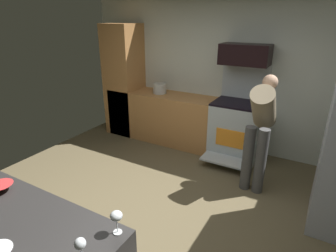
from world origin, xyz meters
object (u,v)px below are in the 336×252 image
(wine_glass_mid, at_px, (80,245))
(stock_pot, at_px, (160,88))
(oven_range, at_px, (236,128))
(person_cook, at_px, (261,125))
(wine_glass_extra, at_px, (116,217))
(mixing_bowl_large, at_px, (1,188))
(microwave, at_px, (245,54))

(wine_glass_mid, bearing_deg, stock_pot, 114.51)
(oven_range, xyz_separation_m, person_cook, (0.50, -0.72, 0.39))
(wine_glass_extra, relative_size, stock_pot, 0.68)
(mixing_bowl_large, bearing_deg, wine_glass_mid, -9.27)
(microwave, height_order, person_cook, microwave)
(microwave, bearing_deg, wine_glass_mid, -88.54)
(oven_range, xyz_separation_m, wine_glass_mid, (0.09, -3.42, 0.51))
(stock_pot, bearing_deg, person_cook, -20.25)
(wine_glass_extra, bearing_deg, microwave, 92.16)
(mixing_bowl_large, relative_size, wine_glass_mid, 1.17)
(person_cook, xyz_separation_m, wine_glass_extra, (-0.38, -2.43, 0.13))
(mixing_bowl_large, relative_size, wine_glass_extra, 1.14)
(person_cook, height_order, wine_glass_extra, person_cook)
(person_cook, relative_size, stock_pot, 6.14)
(person_cook, bearing_deg, wine_glass_mid, -98.62)
(person_cook, height_order, wine_glass_mid, person_cook)
(wine_glass_mid, relative_size, stock_pot, 0.66)
(person_cook, relative_size, mixing_bowl_large, 7.93)
(mixing_bowl_large, xyz_separation_m, wine_glass_extra, (1.11, 0.10, 0.10))
(microwave, xyz_separation_m, wine_glass_extra, (0.12, -3.24, -0.65))
(mixing_bowl_large, bearing_deg, person_cook, 59.49)
(oven_range, xyz_separation_m, mixing_bowl_large, (-0.99, -3.24, 0.42))
(microwave, relative_size, wine_glass_mid, 4.55)
(stock_pot, bearing_deg, wine_glass_mid, -65.49)
(person_cook, relative_size, wine_glass_mid, 9.28)
(oven_range, height_order, stock_pot, oven_range)
(mixing_bowl_large, bearing_deg, wine_glass_extra, 5.13)
(wine_glass_mid, distance_m, stock_pot, 3.77)
(person_cook, distance_m, wine_glass_extra, 2.46)
(wine_glass_extra, bearing_deg, stock_pot, 116.84)
(oven_range, height_order, person_cook, oven_range)
(stock_pot, bearing_deg, mixing_bowl_large, -81.52)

